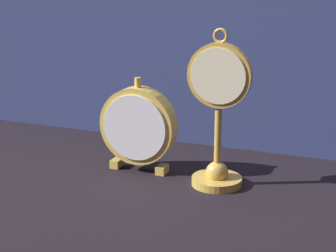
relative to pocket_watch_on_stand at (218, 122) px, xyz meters
The scene contains 4 objects.
ground_plane 0.19m from the pocket_watch_on_stand, 143.14° to the right, with size 4.00×4.00×0.00m, color black.
fabric_backdrop_drape 0.33m from the pocket_watch_on_stand, 113.46° to the left, with size 1.68×0.01×0.65m, color navy.
pocket_watch_on_stand is the anchor object (origin of this frame).
mantel_clock_silver 0.19m from the pocket_watch_on_stand, behind, with size 0.17×0.04×0.20m.
Camera 1 is at (0.41, -0.94, 0.43)m, focal length 60.00 mm.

